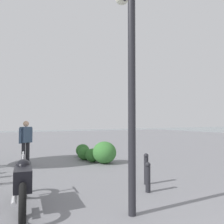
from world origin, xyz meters
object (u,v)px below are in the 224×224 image
bollard_mid (146,168)px  lamppost (132,60)px  motorcycle (23,182)px  bollard_near (148,176)px  pedestrian (26,140)px

bollard_mid → lamppost: bearing=136.7°
motorcycle → bollard_mid: bearing=-86.6°
motorcycle → bollard_near: size_ratio=3.01×
bollard_mid → motorcycle: bearing=93.4°
bollard_near → pedestrian: bearing=23.7°
lamppost → bollard_near: (0.96, -1.08, -2.48)m
pedestrian → bollard_near: bearing=-156.3°
pedestrian → motorcycle: bearing=171.8°
lamppost → bollard_mid: lamppost is taller
pedestrian → lamppost: bearing=-169.7°
motorcycle → pedestrian: bearing=-8.2°
bollard_near → bollard_mid: bearing=-33.0°
lamppost → bollard_near: lamppost is taller
lamppost → bollard_mid: size_ratio=5.20×
motorcycle → bollard_mid: size_ratio=2.60×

